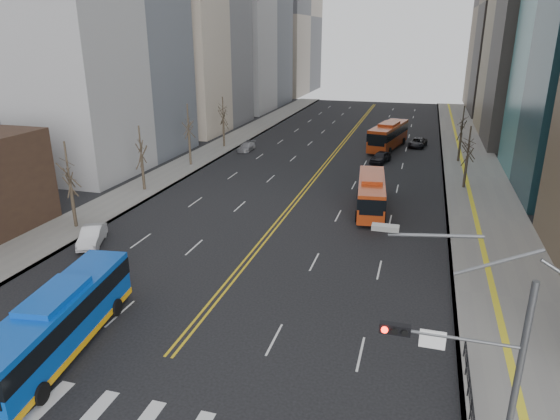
{
  "coord_description": "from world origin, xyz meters",
  "views": [
    {
      "loc": [
        11.29,
        -13.83,
        15.38
      ],
      "look_at": [
        2.99,
        15.05,
        4.78
      ],
      "focal_mm": 32.0,
      "sensor_mm": 36.0,
      "label": 1
    }
  ],
  "objects": [
    {
      "name": "red_bus_near",
      "position": [
        7.3,
        30.32,
        1.81
      ],
      "size": [
        3.44,
        10.33,
        3.24
      ],
      "color": "#A93512",
      "rests_on": "ground"
    },
    {
      "name": "car_dark_far",
      "position": [
        10.8,
        59.95,
        0.63
      ],
      "size": [
        2.84,
        4.85,
        1.27
      ],
      "primitive_type": "imported",
      "rotation": [
        0.0,
        0.0,
        -0.17
      ],
      "color": "black",
      "rests_on": "ground"
    },
    {
      "name": "sidewalk_left",
      "position": [
        -16.5,
        45.0,
        0.07
      ],
      "size": [
        5.0,
        130.0,
        0.15
      ],
      "primitive_type": "cube",
      "color": "gray",
      "rests_on": "ground"
    },
    {
      "name": "centerline",
      "position": [
        0.0,
        55.0,
        0.01
      ],
      "size": [
        0.55,
        100.0,
        0.01
      ],
      "color": "gold",
      "rests_on": "ground"
    },
    {
      "name": "blue_bus",
      "position": [
        -5.45,
        4.0,
        1.77
      ],
      "size": [
        4.04,
        11.79,
        3.38
      ],
      "color": "#0C47B5",
      "rests_on": "ground"
    },
    {
      "name": "sidewalk_right",
      "position": [
        17.5,
        45.0,
        0.07
      ],
      "size": [
        7.0,
        130.0,
        0.15
      ],
      "primitive_type": "cube",
      "color": "gray",
      "rests_on": "ground"
    },
    {
      "name": "pedestrian_railing",
      "position": [
        14.3,
        6.0,
        0.82
      ],
      "size": [
        0.06,
        6.06,
        1.02
      ],
      "color": "black",
      "rests_on": "sidewalk_right"
    },
    {
      "name": "red_bus_far",
      "position": [
        6.7,
        57.7,
        2.05
      ],
      "size": [
        4.92,
        11.99,
        3.69
      ],
      "color": "#A93512",
      "rests_on": "ground"
    },
    {
      "name": "car_dark_mid",
      "position": [
        6.51,
        48.99,
        0.71
      ],
      "size": [
        2.77,
        4.48,
        1.42
      ],
      "primitive_type": "imported",
      "rotation": [
        0.0,
        0.0,
        -0.28
      ],
      "color": "black",
      "rests_on": "ground"
    },
    {
      "name": "car_white",
      "position": [
        -12.5,
        16.38,
        0.69
      ],
      "size": [
        2.96,
        4.45,
        1.39
      ],
      "primitive_type": "imported",
      "rotation": [
        0.0,
        0.0,
        0.39
      ],
      "color": "silver",
      "rests_on": "ground"
    },
    {
      "name": "signal_mast",
      "position": [
        13.77,
        2.0,
        4.86
      ],
      "size": [
        5.37,
        0.37,
        9.39
      ],
      "color": "slate",
      "rests_on": "ground"
    },
    {
      "name": "street_trees",
      "position": [
        -7.18,
        34.55,
        4.87
      ],
      "size": [
        35.2,
        47.2,
        7.6
      ],
      "color": "#2C241B",
      "rests_on": "ground"
    },
    {
      "name": "car_silver",
      "position": [
        -12.12,
        50.72,
        0.59
      ],
      "size": [
        1.66,
        4.06,
        1.18
      ],
      "primitive_type": "imported",
      "rotation": [
        0.0,
        0.0,
        -0.0
      ],
      "color": "gray",
      "rests_on": "ground"
    }
  ]
}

